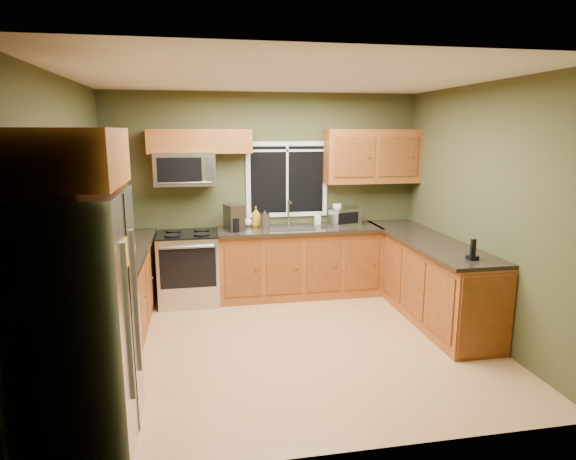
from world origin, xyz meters
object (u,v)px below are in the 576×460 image
object	(u,v)px
microwave	(185,169)
cordless_phone	(473,253)
soap_bottle_c	(248,221)
soap_bottle_a	(256,217)
coffee_maker	(234,219)
refrigerator	(77,322)
soap_bottle_b	(317,218)
kettle	(265,220)
paper_towel_roll	(337,214)
range	(189,267)
toaster_oven	(345,216)

from	to	relation	value
microwave	cordless_phone	world-z (taller)	microwave
cordless_phone	soap_bottle_c	bearing A→B (deg)	133.81
soap_bottle_a	soap_bottle_c	world-z (taller)	soap_bottle_a
coffee_maker	soap_bottle_c	bearing A→B (deg)	52.17
soap_bottle_c	cordless_phone	bearing A→B (deg)	-46.19
microwave	soap_bottle_a	world-z (taller)	microwave
coffee_maker	microwave	bearing A→B (deg)	164.19
cordless_phone	refrigerator	bearing A→B (deg)	-165.92
microwave	cordless_phone	bearing A→B (deg)	-35.55
coffee_maker	soap_bottle_b	distance (m)	1.18
coffee_maker	soap_bottle_c	xyz separation A→B (m)	(0.20, 0.26, -0.08)
kettle	soap_bottle_b	bearing A→B (deg)	11.94
paper_towel_roll	soap_bottle_b	distance (m)	0.29
paper_towel_roll	refrigerator	bearing A→B (deg)	-132.40
microwave	soap_bottle_c	world-z (taller)	microwave
range	soap_bottle_b	distance (m)	1.85
kettle	coffee_maker	bearing A→B (deg)	-170.52
refrigerator	soap_bottle_a	world-z (taller)	refrigerator
refrigerator	soap_bottle_b	bearing A→B (deg)	50.54
soap_bottle_b	soap_bottle_c	distance (m)	0.95
soap_bottle_c	kettle	bearing A→B (deg)	-44.34
microwave	toaster_oven	distance (m)	2.22
refrigerator	microwave	bearing A→B (deg)	76.66
range	cordless_phone	xyz separation A→B (m)	(2.83, -1.89, 0.53)
microwave	coffee_maker	world-z (taller)	microwave
range	microwave	distance (m)	1.27
refrigerator	soap_bottle_c	xyz separation A→B (m)	(1.49, 3.00, 0.12)
toaster_oven	cordless_phone	world-z (taller)	toaster_oven
refrigerator	range	world-z (taller)	refrigerator
coffee_maker	cordless_phone	world-z (taller)	coffee_maker
range	soap_bottle_c	world-z (taller)	soap_bottle_c
range	soap_bottle_a	size ratio (longest dim) A/B	3.42
toaster_oven	microwave	bearing A→B (deg)	178.95
kettle	microwave	bearing A→B (deg)	174.22
microwave	kettle	xyz separation A→B (m)	(1.00, -0.10, -0.68)
soap_bottle_b	soap_bottle_a	bearing A→B (deg)	-178.65
soap_bottle_a	soap_bottle_b	bearing A→B (deg)	1.35
range	kettle	world-z (taller)	kettle
range	microwave	bearing A→B (deg)	90.02
paper_towel_roll	kettle	bearing A→B (deg)	-170.36
soap_bottle_c	cordless_phone	size ratio (longest dim) A/B	0.72
coffee_maker	soap_bottle_b	world-z (taller)	coffee_maker
refrigerator	soap_bottle_c	size ratio (longest dim) A/B	11.86
range	paper_towel_roll	world-z (taller)	paper_towel_roll
microwave	toaster_oven	size ratio (longest dim) A/B	1.77
microwave	cordless_phone	size ratio (longest dim) A/B	3.62
microwave	coffee_maker	xyz separation A→B (m)	(0.60, -0.17, -0.63)
coffee_maker	paper_towel_roll	bearing A→B (deg)	9.60
range	soap_bottle_a	xyz separation A→B (m)	(0.90, 0.17, 0.61)
toaster_oven	cordless_phone	size ratio (longest dim) A/B	2.05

